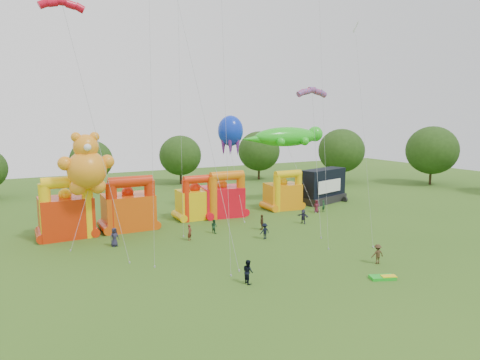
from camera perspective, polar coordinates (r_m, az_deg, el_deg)
name	(u,v)px	position (r m, az deg, el deg)	size (l,w,h in m)	color
ground	(337,297)	(33.68, 12.80, -14.91)	(160.00, 160.00, 0.00)	#325919
tree_ring	(321,214)	(31.46, 10.77, -4.51)	(125.40, 127.53, 12.07)	#352314
bouncy_castle_0	(66,214)	(51.04, -22.14, -4.18)	(5.63, 4.58, 6.95)	red
bouncy_castle_1	(129,209)	(52.33, -14.60, -3.71)	(5.66, 4.56, 6.52)	#D74B0B
bouncy_castle_2	(196,202)	(56.14, -5.92, -2.89)	(4.65, 3.81, 5.87)	yellow
bouncy_castle_3	(223,199)	(57.30, -2.27, -2.50)	(5.80, 4.93, 6.23)	red
bouncy_castle_4	(283,194)	(62.03, 5.81, -1.85)	(5.10, 4.29, 5.76)	orange
stage_trailer	(323,186)	(67.72, 11.04, -0.81)	(8.76, 5.23, 5.26)	black
teddy_bear_kite	(85,182)	(47.37, -20.01, -0.26)	(5.71, 4.99, 11.76)	orange
gecko_kite	(288,141)	(64.79, 6.41, 5.21)	(14.22, 10.03, 11.84)	green
octopus_kite	(235,167)	(57.69, -0.69, 1.80)	(3.56, 9.18, 13.52)	#0D2CC3
parafoil_kites	(179,121)	(40.73, -8.10, 7.83)	(30.24, 12.39, 29.87)	red
diamond_kites	(243,90)	(43.75, 0.34, 11.90)	(24.08, 19.66, 41.99)	red
folded_kite_bundle	(383,277)	(37.94, 18.55, -12.20)	(2.23, 1.65, 0.31)	green
spectator_0	(114,237)	(46.14, -16.40, -7.32)	(0.95, 0.62, 1.95)	#232137
spectator_1	(190,232)	(46.70, -6.72, -6.95)	(0.64, 0.42, 1.77)	maroon
spectator_2	(214,226)	(49.35, -3.48, -6.17)	(0.77, 0.60, 1.59)	#1A4125
spectator_3	(265,231)	(46.97, 3.30, -6.82)	(1.14, 0.66, 1.76)	black
spectator_4	(262,222)	(50.70, 2.93, -5.63)	(1.07, 0.45, 1.83)	#412C1A
spectator_5	(303,216)	(54.10, 8.42, -4.84)	(1.66, 0.53, 1.79)	#2A2741
spectator_6	(317,206)	(60.56, 10.18, -3.47)	(0.86, 0.56, 1.76)	#571827
spectator_7	(324,206)	(61.26, 11.08, -3.42)	(0.59, 0.39, 1.62)	#173B20
spectator_8	(248,272)	(34.93, 1.09, -12.11)	(0.94, 0.73, 1.94)	black
spectator_9	(378,254)	(41.26, 17.87, -9.36)	(1.17, 0.67, 1.81)	#402D19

